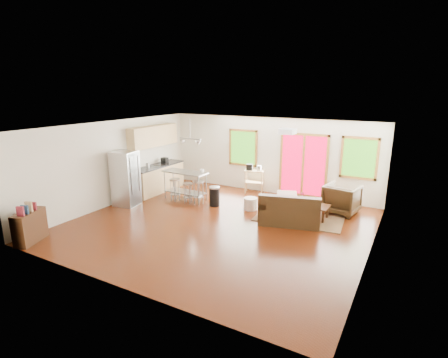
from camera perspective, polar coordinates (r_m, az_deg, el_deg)
The scene contains 29 objects.
floor at distance 9.42m, azimuth -0.90°, elevation -7.54°, with size 7.50×7.00×0.02m, color #361205.
ceiling at distance 8.78m, azimuth -0.97°, elevation 8.51°, with size 7.50×7.00×0.02m, color white.
back_wall at distance 12.10m, azimuth 7.48°, elevation 3.80°, with size 7.50×0.02×2.60m, color silver.
left_wall at distance 11.33m, azimuth -17.61°, elevation 2.50°, with size 0.02×7.00×2.60m, color silver.
right_wall at distance 7.89m, azimuth 23.42°, elevation -3.15°, with size 0.02×7.00×2.60m, color silver.
front_wall at distance 6.37m, azimuth -17.13°, elevation -6.68°, with size 7.50×0.02×2.60m, color silver.
window_left at distance 12.42m, azimuth 3.13°, elevation 5.12°, with size 1.10×0.05×1.30m.
french_doors at distance 11.71m, azimuth 12.80°, elevation 2.20°, with size 1.60×0.05×2.10m.
window_right at distance 11.29m, azimuth 21.20°, elevation 3.19°, with size 1.10×0.05×1.30m.
rug at distance 10.26m, azimuth 12.39°, elevation -5.88°, with size 2.36×1.81×0.02m, color #445B34.
loveseat at distance 9.57m, azimuth 10.62°, elevation -5.24°, with size 1.77×1.29×0.85m.
coffee_table at distance 10.07m, azimuth 13.93°, elevation -4.35°, with size 1.02×0.63×0.40m.
armchair at distance 10.70m, azimuth 18.70°, elevation -2.88°, with size 0.91×0.85×0.94m, color black.
ottoman at distance 11.04m, azimuth 10.19°, elevation -3.25°, with size 0.60×0.60×0.40m, color black.
pouf at distance 10.55m, azimuth 4.35°, elevation -4.03°, with size 0.41×0.41×0.36m, color beige.
vase at distance 10.18m, azimuth 12.70°, elevation -3.11°, with size 0.19×0.19×0.29m.
book at distance 10.25m, azimuth 13.92°, elevation -2.81°, with size 0.22×0.03×0.30m, color maroon.
cabinets at distance 12.43m, azimuth -10.93°, elevation 2.19°, with size 0.64×2.24×2.30m.
refrigerator at distance 11.18m, azimuth -15.74°, elevation 0.09°, with size 0.78×0.76×1.69m.
island at distance 11.42m, azimuth -6.35°, elevation -0.20°, with size 1.48×0.60×0.93m.
cup at distance 11.07m, azimuth -3.64°, elevation 1.40°, with size 0.14×0.11×0.14m, color white.
bar_stool_a at distance 11.34m, azimuth -8.01°, elevation -0.90°, with size 0.41×0.41×0.72m.
bar_stool_b at distance 11.04m, azimuth -5.96°, elevation -1.51°, with size 0.40×0.40×0.66m.
bar_stool_c at distance 10.93m, azimuth -4.19°, elevation -1.25°, with size 0.45×0.45×0.76m.
trash_can at distance 10.82m, azimuth -1.57°, elevation -2.81°, with size 0.36×0.36×0.61m.
kitchen_cart at distance 12.12m, azimuth 4.86°, elevation 0.94°, with size 0.76×0.61×1.01m.
bookshelf at distance 9.47m, azimuth -29.13°, elevation -6.75°, with size 0.62×0.91×1.00m.
ceiling_flush at distance 8.67m, azimuth 10.34°, elevation 7.66°, with size 0.35×0.35×0.12m, color white.
pendant_light at distance 11.14m, azimuth -5.54°, elevation 6.05°, with size 0.80×0.18×0.79m.
Camera 1 is at (4.40, -7.54, 3.54)m, focal length 28.00 mm.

